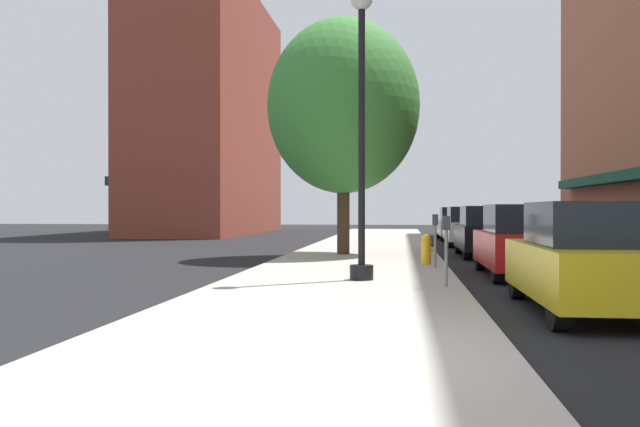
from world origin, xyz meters
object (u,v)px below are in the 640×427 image
object	(u,v)px
parking_meter_near	(446,242)
car_silver	(456,224)
parking_meter_far	(435,234)
car_yellow	(589,259)
car_red	(523,242)
lamppost	(362,128)
car_black	(487,232)
tree_near	(343,106)
car_white	(467,227)
fire_hydrant	(426,249)

from	to	relation	value
parking_meter_near	car_silver	world-z (taller)	car_silver
car_silver	parking_meter_far	bearing A→B (deg)	-96.38
car_yellow	car_red	size ratio (longest dim) A/B	1.00
lamppost	car_black	size ratio (longest dim) A/B	1.37
parking_meter_near	tree_near	xyz separation A→B (m)	(-2.66, 9.14, 3.90)
parking_meter_near	tree_near	distance (m)	10.29
parking_meter_far	car_red	size ratio (longest dim) A/B	0.30
car_silver	car_white	bearing A→B (deg)	-90.37
lamppost	car_silver	distance (m)	21.95
car_black	car_white	bearing A→B (deg)	91.74
parking_meter_near	car_white	bearing A→B (deg)	83.37
tree_near	car_black	world-z (taller)	tree_near
car_white	car_black	bearing A→B (deg)	-88.68
fire_hydrant	car_yellow	world-z (taller)	car_yellow
parking_meter_near	parking_meter_far	size ratio (longest dim) A/B	1.00
car_red	car_white	distance (m)	13.40
lamppost	parking_meter_near	distance (m)	2.99
car_black	car_white	distance (m)	6.65
car_yellow	parking_meter_near	bearing A→B (deg)	129.07
parking_meter_far	tree_near	xyz separation A→B (m)	(-2.66, 5.01, 3.90)
lamppost	parking_meter_near	xyz separation A→B (m)	(1.62, -1.11, -2.25)
parking_meter_far	tree_near	bearing A→B (deg)	118.00
car_white	car_silver	world-z (taller)	same
car_yellow	car_silver	world-z (taller)	same
parking_meter_near	lamppost	bearing A→B (deg)	145.57
car_red	car_white	xyz separation A→B (m)	(0.00, 13.40, 0.00)
car_white	car_yellow	bearing A→B (deg)	-88.68
fire_hydrant	car_yellow	size ratio (longest dim) A/B	0.18
car_silver	car_black	bearing A→B (deg)	-90.37
parking_meter_near	car_yellow	size ratio (longest dim) A/B	0.30
parking_meter_far	car_yellow	world-z (taller)	car_yellow
parking_meter_near	tree_near	world-z (taller)	tree_near
lamppost	parking_meter_far	world-z (taller)	lamppost
fire_hydrant	car_black	bearing A→B (deg)	66.37
lamppost	parking_meter_near	world-z (taller)	lamppost
lamppost	car_red	distance (m)	4.86
fire_hydrant	car_yellow	distance (m)	7.83
tree_near	car_red	xyz separation A→B (m)	(4.61, -5.77, -4.04)
parking_meter_near	car_silver	xyz separation A→B (m)	(1.95, 22.63, -0.14)
parking_meter_far	car_silver	bearing A→B (deg)	83.98
fire_hydrant	car_yellow	xyz separation A→B (m)	(2.12, -7.53, 0.29)
parking_meter_near	car_white	world-z (taller)	car_white
lamppost	car_yellow	world-z (taller)	lamppost
lamppost	car_red	world-z (taller)	lamppost
tree_near	car_white	size ratio (longest dim) A/B	1.75
parking_meter_far	car_black	bearing A→B (deg)	71.94
fire_hydrant	car_silver	xyz separation A→B (m)	(2.12, 17.37, 0.29)
car_silver	parking_meter_near	bearing A→B (deg)	-95.29
lamppost	car_white	size ratio (longest dim) A/B	1.37
car_yellow	car_silver	size ratio (longest dim) A/B	1.00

